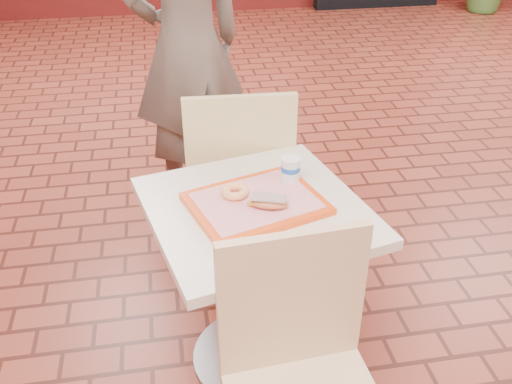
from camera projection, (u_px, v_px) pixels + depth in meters
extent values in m
cube|color=maroon|center=(472.00, 237.00, 3.13)|extent=(8.00, 10.00, 0.01)
cube|color=beige|center=(256.00, 211.00, 2.00)|extent=(0.73, 0.73, 0.04)
cylinder|color=gray|center=(256.00, 293.00, 2.21)|extent=(0.08, 0.08, 0.73)
cylinder|color=gray|center=(256.00, 356.00, 2.39)|extent=(0.53, 0.53, 0.03)
cube|color=#DBB483|center=(292.00, 301.00, 1.66)|extent=(0.45, 0.06, 0.49)
cube|color=#E5D189|center=(237.00, 183.00, 2.70)|extent=(0.48, 0.48, 0.04)
cube|color=#E5D189|center=(241.00, 153.00, 2.38)|extent=(0.46, 0.06, 0.51)
cylinder|color=gray|center=(272.00, 202.00, 3.02)|extent=(0.03, 0.03, 0.45)
cylinder|color=gray|center=(197.00, 207.00, 2.98)|extent=(0.03, 0.03, 0.45)
cylinder|color=gray|center=(284.00, 247.00, 2.68)|extent=(0.03, 0.03, 0.45)
cylinder|color=gray|center=(200.00, 253.00, 2.64)|extent=(0.03, 0.03, 0.45)
imported|color=#61564B|center=(188.00, 46.00, 3.00)|extent=(0.80, 0.68, 1.86)
cube|color=#E74511|center=(256.00, 204.00, 1.99)|extent=(0.44, 0.34, 0.02)
cube|color=#E18585|center=(256.00, 200.00, 1.98)|extent=(0.39, 0.30, 0.00)
torus|color=#F89D5A|center=(235.00, 191.00, 2.00)|extent=(0.12, 0.12, 0.03)
ellipsoid|color=#B96336|center=(269.00, 203.00, 1.93)|extent=(0.15, 0.11, 0.04)
cube|color=beige|center=(269.00, 198.00, 1.92)|extent=(0.13, 0.09, 0.01)
ellipsoid|color=#AF8218|center=(252.00, 203.00, 1.94)|extent=(0.03, 0.03, 0.02)
cylinder|color=silver|center=(291.00, 169.00, 2.07)|extent=(0.07, 0.07, 0.09)
cylinder|color=blue|center=(291.00, 168.00, 2.07)|extent=(0.07, 0.07, 0.02)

